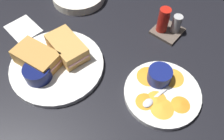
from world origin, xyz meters
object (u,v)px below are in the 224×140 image
ramekin_light_gravy (160,75)px  condiment_caddy (168,25)px  spoon_by_dark_ramekin (53,62)px  ramekin_dark_sauce (37,72)px  plate_chips_companion (162,93)px  sandwich_half_far (37,58)px  spoon_by_gravy_ramekin (151,101)px  sandwich_half_near (67,47)px  plate_sandwich_main (57,65)px

ramekin_light_gravy → condiment_caddy: size_ratio=0.70×
spoon_by_dark_ramekin → condiment_caddy: (17.79, 33.91, 1.44)cm
condiment_caddy → ramekin_dark_sauce: bearing=-113.4°
ramekin_dark_sauce → plate_chips_companion: 34.92cm
sandwich_half_far → plate_chips_companion: size_ratio=0.67×
sandwich_half_far → condiment_caddy: bearing=60.0°
spoon_by_dark_ramekin → spoon_by_gravy_ramekin: size_ratio=1.00×
sandwich_half_near → spoon_by_gravy_ramekin: (28.87, 2.52, -2.04)cm
plate_sandwich_main → sandwich_half_near: size_ratio=1.92×
sandwich_half_far → spoon_by_dark_ramekin: sandwich_half_far is taller
ramekin_dark_sauce → plate_chips_companion: bearing=32.2°
plate_sandwich_main → spoon_by_gravy_ramekin: spoon_by_gravy_ramekin is taller
plate_chips_companion → condiment_caddy: condiment_caddy is taller
plate_sandwich_main → plate_chips_companion: size_ratio=1.32×
spoon_by_gravy_ramekin → spoon_by_dark_ramekin: bearing=-164.4°
plate_sandwich_main → sandwich_half_far: sandwich_half_far is taller
plate_sandwich_main → spoon_by_gravy_ramekin: size_ratio=2.78×
plate_sandwich_main → sandwich_half_near: bearing=95.9°
sandwich_half_near → ramekin_light_gravy: 28.23cm
plate_sandwich_main → spoon_by_dark_ramekin: 1.56cm
ramekin_light_gravy → sandwich_half_near: bearing=-160.0°
ramekin_light_gravy → condiment_caddy: (-9.12, 18.56, -0.34)cm
condiment_caddy → spoon_by_gravy_ramekin: bearing=-65.9°
ramekin_dark_sauce → condiment_caddy: condiment_caddy is taller
plate_chips_companion → sandwich_half_near: bearing=-166.6°
ramekin_dark_sauce → spoon_by_gravy_ramekin: bearing=26.0°
plate_chips_companion → ramekin_light_gravy: (-3.16, 2.63, 2.94)cm
sandwich_half_near → ramekin_dark_sauce: size_ratio=1.91×
spoon_by_gravy_ramekin → ramekin_light_gravy: bearing=108.2°
spoon_by_dark_ramekin → ramekin_light_gravy: ramekin_light_gravy is taller
ramekin_dark_sauce → ramekin_light_gravy: same height
ramekin_dark_sauce → spoon_by_dark_ramekin: 6.10cm
sandwich_half_far → condiment_caddy: size_ratio=1.48×
sandwich_half_near → plate_chips_companion: size_ratio=0.69×
plate_chips_companion → ramekin_dark_sauce: bearing=-147.8°
spoon_by_dark_ramekin → condiment_caddy: bearing=62.3°
sandwich_half_far → plate_chips_companion: (33.39, 15.38, -3.20)cm
sandwich_half_far → ramekin_dark_sauce: bearing=-38.6°
spoon_by_dark_ramekin → plate_chips_companion: spoon_by_dark_ramekin is taller
ramekin_dark_sauce → spoon_by_dark_ramekin: (-0.61, 5.80, -1.81)cm
ramekin_light_gravy → plate_sandwich_main: bearing=-150.1°
plate_sandwich_main → sandwich_half_near: 6.16cm
plate_chips_companion → ramekin_light_gravy: 5.06cm
sandwich_half_far → sandwich_half_near: bearing=65.9°
plate_sandwich_main → ramekin_light_gravy: bearing=29.9°
ramekin_dark_sauce → condiment_caddy: (17.18, 39.70, -0.37)cm
plate_chips_companion → plate_sandwich_main: bearing=-157.1°
sandwich_half_near → spoon_by_dark_ramekin: bearing=-94.0°
sandwich_half_far → condiment_caddy: 42.23cm
sandwich_half_far → spoon_by_dark_ramekin: bearing=38.7°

